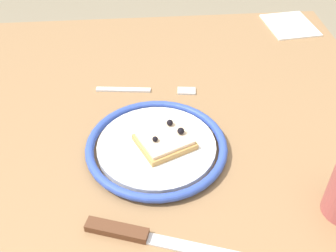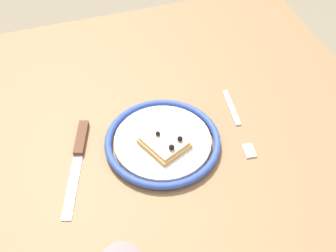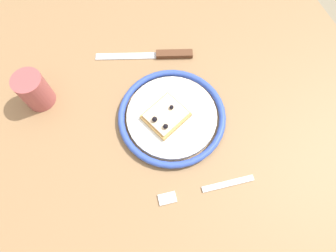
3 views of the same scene
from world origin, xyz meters
name	(u,v)px [view 1 (image 1 of 3)]	position (x,y,z in m)	size (l,w,h in m)	color
dining_table	(146,207)	(0.00, 0.00, 0.68)	(1.11, 0.95, 0.75)	#936D47
plate	(156,147)	(-0.06, 0.02, 0.76)	(0.24, 0.24, 0.02)	white
pizza_slice_near	(164,140)	(-0.06, 0.04, 0.77)	(0.11, 0.11, 0.03)	tan
knife	(138,235)	(0.11, -0.01, 0.76)	(0.09, 0.23, 0.01)	silver
fork	(146,90)	(-0.23, 0.01, 0.75)	(0.04, 0.20, 0.00)	silver
napkin	(289,25)	(-0.48, 0.39, 0.75)	(0.13, 0.11, 0.00)	white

